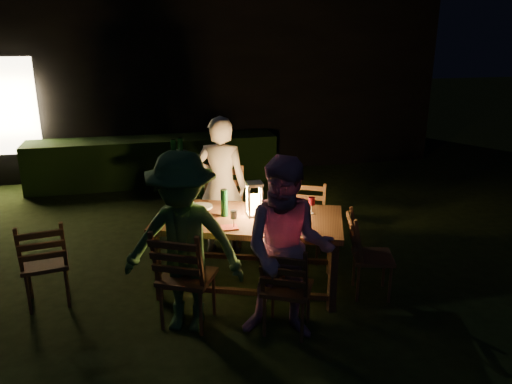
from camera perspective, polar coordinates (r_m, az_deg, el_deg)
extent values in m
plane|color=black|center=(5.50, -4.43, -9.85)|extent=(40.00, 40.00, 0.00)
cube|color=black|center=(11.07, -9.79, 12.82)|extent=(10.00, 4.00, 3.20)
cube|color=#FFE5B2|center=(9.34, -26.41, 8.73)|extent=(0.90, 0.06, 1.60)
cube|color=black|center=(8.83, -11.53, 3.50)|extent=(4.20, 0.70, 0.80)
cube|color=#55301C|center=(5.03, -0.81, -3.19)|extent=(2.07, 1.53, 0.06)
cube|color=#55301C|center=(5.05, -11.14, -8.49)|extent=(0.07, 0.07, 0.68)
cube|color=#55301C|center=(5.71, -8.74, -5.12)|extent=(0.07, 0.07, 0.68)
cube|color=#55301C|center=(4.81, 8.74, -9.77)|extent=(0.07, 0.07, 0.68)
cube|color=#55301C|center=(5.50, 8.65, -6.06)|extent=(0.07, 0.07, 0.68)
cube|color=#55301C|center=(4.57, -7.87, -9.60)|extent=(0.60, 0.59, 0.04)
cube|color=#55301C|center=(4.28, -9.01, -7.35)|extent=(0.47, 0.34, 0.53)
cube|color=#55301C|center=(4.46, 3.60, -10.91)|extent=(0.54, 0.53, 0.04)
cube|color=#55301C|center=(4.18, 3.18, -8.95)|extent=(0.42, 0.31, 0.48)
cube|color=#55301C|center=(5.89, -4.07, -2.69)|extent=(0.61, 0.60, 0.04)
cube|color=#55301C|center=(5.98, -3.72, 0.71)|extent=(0.50, 0.32, 0.56)
cube|color=#55301C|center=(5.81, 5.68, -3.86)|extent=(0.53, 0.52, 0.04)
cube|color=#55301C|center=(5.88, 6.01, -0.95)|extent=(0.42, 0.30, 0.47)
cube|color=#55301C|center=(5.15, 13.21, -7.25)|extent=(0.48, 0.50, 0.04)
cube|color=#55301C|center=(5.02, 11.46, -4.61)|extent=(0.25, 0.42, 0.47)
cube|color=#55301C|center=(5.26, -22.97, -7.52)|extent=(0.47, 0.46, 0.04)
cube|color=#55301C|center=(4.99, -23.35, -5.61)|extent=(0.43, 0.20, 0.49)
imported|color=beige|center=(5.84, -4.01, 0.68)|extent=(0.70, 0.58, 1.65)
imported|color=#CC8CB6|center=(4.21, 3.64, -6.68)|extent=(0.95, 0.85, 1.62)
imported|color=#366331|center=(4.36, -8.31, -5.88)|extent=(1.20, 0.94, 1.63)
cube|color=white|center=(5.06, -0.17, -2.54)|extent=(0.15, 0.15, 0.03)
cube|color=white|center=(4.95, -0.18, 0.93)|extent=(0.16, 0.16, 0.03)
cylinder|color=#FF9E3F|center=(5.02, -0.17, -1.31)|extent=(0.09, 0.09, 0.18)
cylinder|color=white|center=(5.33, -6.33, -1.66)|extent=(0.25, 0.25, 0.01)
cylinder|color=white|center=(4.93, -7.54, -3.37)|extent=(0.25, 0.25, 0.01)
cylinder|color=white|center=(5.18, 4.47, -2.16)|extent=(0.25, 0.25, 0.01)
cylinder|color=white|center=(4.77, 4.16, -3.98)|extent=(0.25, 0.25, 0.01)
cylinder|color=#0F471E|center=(5.02, -3.65, -1.24)|extent=(0.07, 0.07, 0.28)
cube|color=red|center=(4.75, -3.18, -4.08)|extent=(0.18, 0.14, 0.01)
cube|color=red|center=(4.70, 5.31, -4.41)|extent=(0.18, 0.14, 0.01)
cube|color=black|center=(4.88, -8.58, -3.70)|extent=(0.14, 0.07, 0.01)
cylinder|color=olive|center=(6.95, -8.90, 2.63)|extent=(0.57, 0.57, 0.04)
cylinder|color=olive|center=(7.06, -8.76, -0.28)|extent=(0.07, 0.07, 0.74)
cylinder|color=#A5A8AD|center=(6.92, -8.95, 3.68)|extent=(0.30, 0.30, 0.22)
cylinder|color=#0F471E|center=(6.86, -9.36, 3.97)|extent=(0.07, 0.07, 0.32)
cylinder|color=#0F471E|center=(6.95, -8.59, 4.18)|extent=(0.07, 0.07, 0.32)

